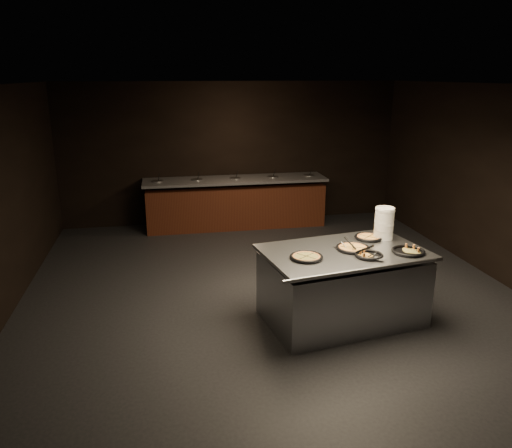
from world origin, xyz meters
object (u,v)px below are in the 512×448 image
(serving_counter, at_px, (342,287))
(plate_stack, at_px, (384,223))
(pan_veggie_whole, at_px, (306,257))
(pan_cheese_whole, at_px, (353,248))

(serving_counter, height_order, plate_stack, plate_stack)
(serving_counter, bearing_deg, plate_stack, 18.79)
(plate_stack, xyz_separation_m, pan_veggie_whole, (-1.22, -0.54, -0.19))
(plate_stack, bearing_deg, serving_counter, -151.99)
(pan_veggie_whole, bearing_deg, serving_counter, 18.67)
(pan_veggie_whole, distance_m, pan_cheese_whole, 0.69)
(plate_stack, height_order, pan_cheese_whole, plate_stack)
(pan_veggie_whole, bearing_deg, pan_cheese_whole, 16.74)
(pan_cheese_whole, bearing_deg, pan_veggie_whole, -163.26)
(serving_counter, relative_size, pan_cheese_whole, 5.11)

